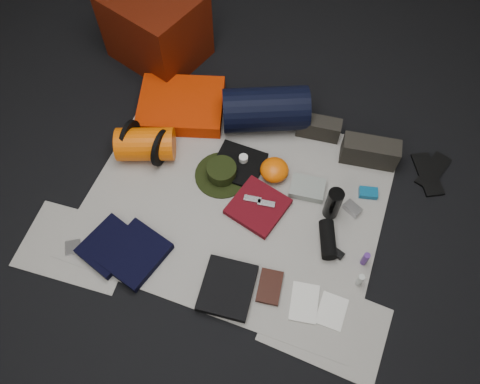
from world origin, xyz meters
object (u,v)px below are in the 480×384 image
(red_cabinet, at_px, (156,27))
(paperback_book, at_px, (270,287))
(water_bottle, at_px, (333,204))
(compact_camera, at_px, (352,209))
(sleeping_pad, at_px, (181,105))
(navy_duffel, at_px, (265,109))
(stuff_sack, at_px, (146,144))

(red_cabinet, relative_size, paperback_book, 3.16)
(water_bottle, relative_size, compact_camera, 2.23)
(water_bottle, bearing_deg, red_cabinet, 150.32)
(sleeping_pad, relative_size, navy_duffel, 1.02)
(red_cabinet, height_order, sleeping_pad, red_cabinet)
(red_cabinet, xyz_separation_m, stuff_sack, (0.28, -0.78, -0.13))
(navy_duffel, xyz_separation_m, water_bottle, (0.54, -0.46, -0.02))
(compact_camera, relative_size, paperback_book, 0.54)
(navy_duffel, bearing_deg, stuff_sack, -165.01)
(paperback_book, bearing_deg, navy_duffel, 102.38)
(stuff_sack, xyz_separation_m, paperback_book, (0.93, -0.53, -0.08))
(paperback_book, bearing_deg, stuff_sack, 142.71)
(water_bottle, xyz_separation_m, compact_camera, (0.11, 0.06, -0.09))
(water_bottle, bearing_deg, compact_camera, 27.39)
(stuff_sack, distance_m, water_bottle, 1.11)
(stuff_sack, distance_m, paperback_book, 1.08)
(red_cabinet, distance_m, stuff_sack, 0.84)
(navy_duffel, bearing_deg, paperback_book, -93.12)
(navy_duffel, relative_size, compact_camera, 5.25)
(sleeping_pad, bearing_deg, red_cabinet, 129.26)
(stuff_sack, bearing_deg, navy_duffel, 38.14)
(sleeping_pad, relative_size, stuff_sack, 1.57)
(sleeping_pad, xyz_separation_m, water_bottle, (1.05, -0.38, 0.06))
(sleeping_pad, xyz_separation_m, paperback_book, (0.88, -0.90, -0.03))
(stuff_sack, bearing_deg, compact_camera, 2.07)
(stuff_sack, height_order, compact_camera, stuff_sack)
(stuff_sack, relative_size, paperback_book, 1.86)
(compact_camera, bearing_deg, water_bottle, -125.06)
(red_cabinet, relative_size, sleeping_pad, 1.08)
(red_cabinet, distance_m, water_bottle, 1.60)
(red_cabinet, height_order, paperback_book, red_cabinet)
(paperback_book, bearing_deg, sleeping_pad, 126.51)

